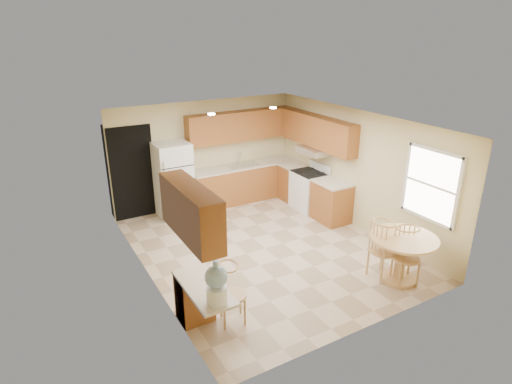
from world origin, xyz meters
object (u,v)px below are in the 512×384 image
refrigerator (174,180)px  chair_table_b (412,254)px  chair_table_a (388,246)px  water_crock (216,284)px  stove (309,190)px  chair_desk (235,291)px  dining_table (402,252)px

refrigerator → chair_table_b: (2.35, -4.70, -0.24)m
chair_table_a → water_crock: water_crock is taller
stove → water_crock: bearing=-139.9°
chair_table_b → chair_desk: bearing=11.4°
stove → chair_table_a: 3.21m
chair_desk → chair_table_b: bearing=95.0°
dining_table → chair_table_b: chair_table_b is taller
stove → chair_table_b: bearing=-98.6°
chair_table_b → dining_table: bearing=-68.0°
chair_table_a → chair_desk: size_ratio=1.11×
refrigerator → chair_table_a: size_ratio=1.64×
dining_table → chair_table_a: 0.25m
refrigerator → chair_table_a: 4.87m
chair_desk → water_crock: (-0.45, -0.38, 0.47)m
chair_desk → dining_table: bearing=98.7°
dining_table → refrigerator: bearing=117.6°
chair_table_a → chair_table_b: (0.18, -0.34, -0.03)m
chair_table_b → chair_table_a: bearing=-40.9°
refrigerator → dining_table: size_ratio=1.54×
refrigerator → stove: (2.88, -1.22, -0.38)m
chair_table_b → chair_desk: size_ratio=1.07×
dining_table → chair_table_b: 0.20m
water_crock → chair_table_a: bearing=3.0°
chair_table_a → chair_desk: bearing=-94.4°
refrigerator → chair_table_a: refrigerator is taller
dining_table → water_crock: water_crock is taller
chair_table_b → water_crock: bearing=19.0°
stove → chair_desk: 4.54m
chair_table_b → water_crock: 3.43m
refrigerator → water_crock: (-1.05, -4.52, 0.19)m
water_crock → chair_desk: bearing=40.0°
stove → chair_table_a: bearing=-102.6°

